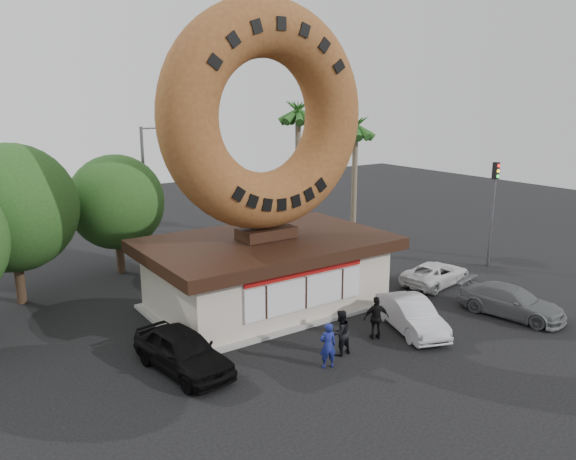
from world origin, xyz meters
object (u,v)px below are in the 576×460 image
(car_grey, at_px, (512,302))
(car_black, at_px, (183,351))
(traffic_signal, at_px, (493,201))
(donut_shop, at_px, (267,270))
(person_left, at_px, (328,345))
(person_right, at_px, (376,318))
(car_white, at_px, (436,274))
(person_center, at_px, (340,333))
(car_silver, at_px, (411,315))
(street_lamp, at_px, (147,188))
(giant_donut, at_px, (265,116))

(car_grey, bearing_deg, car_black, 153.84)
(traffic_signal, relative_size, car_black, 1.32)
(donut_shop, distance_m, car_black, 7.11)
(person_left, xyz_separation_m, person_right, (3.19, 0.85, 0.04))
(car_white, bearing_deg, car_grey, 164.76)
(person_right, bearing_deg, car_white, -131.79)
(person_center, relative_size, car_silver, 0.42)
(donut_shop, xyz_separation_m, person_left, (-1.52, -6.50, -0.90))
(person_left, height_order, person_right, person_right)
(donut_shop, xyz_separation_m, person_center, (-0.47, -5.94, -0.87))
(car_silver, bearing_deg, car_white, 51.45)
(person_right, height_order, car_silver, person_right)
(person_center, bearing_deg, car_black, -24.62)
(car_grey, xyz_separation_m, car_white, (0.56, 4.86, -0.08))
(car_silver, xyz_separation_m, car_white, (5.51, 3.46, -0.10))
(street_lamp, relative_size, car_silver, 1.88)
(person_center, distance_m, car_silver, 3.92)
(giant_donut, bearing_deg, traffic_signal, -8.17)
(person_right, bearing_deg, car_grey, -169.34)
(donut_shop, height_order, traffic_signal, traffic_signal)
(person_left, xyz_separation_m, person_center, (1.05, 0.55, 0.03))
(person_left, bearing_deg, car_white, -140.72)
(person_right, bearing_deg, car_silver, -163.89)
(donut_shop, relative_size, person_right, 6.22)
(traffic_signal, relative_size, person_center, 3.39)
(giant_donut, relative_size, car_silver, 2.36)
(car_grey, bearing_deg, traffic_signal, 31.25)
(car_silver, bearing_deg, car_grey, 3.56)
(car_white, bearing_deg, car_silver, 113.45)
(car_black, bearing_deg, street_lamp, 64.76)
(person_center, xyz_separation_m, person_right, (2.14, 0.29, 0.00))
(street_lamp, height_order, traffic_signal, street_lamp)
(street_lamp, xyz_separation_m, person_center, (1.38, -15.96, -3.59))
(giant_donut, bearing_deg, car_grey, -41.10)
(traffic_signal, bearing_deg, person_center, -164.74)
(giant_donut, relative_size, car_grey, 2.15)
(traffic_signal, distance_m, person_left, 16.44)
(traffic_signal, bearing_deg, giant_donut, 171.83)
(donut_shop, relative_size, car_silver, 2.64)
(car_silver, xyz_separation_m, car_grey, (4.95, -1.39, -0.02))
(traffic_signal, xyz_separation_m, car_black, (-19.97, -1.74, -3.08))
(person_right, distance_m, car_grey, 6.93)
(giant_donut, xyz_separation_m, person_center, (-0.47, -5.96, -7.91))
(person_right, relative_size, car_black, 0.39)
(person_center, xyz_separation_m, car_grey, (8.87, -1.36, -0.22))
(person_left, relative_size, car_white, 0.40)
(street_lamp, relative_size, person_left, 4.62)
(car_black, xyz_separation_m, car_white, (14.92, 1.29, -0.19))
(giant_donut, height_order, traffic_signal, giant_donut)
(person_right, bearing_deg, person_left, 39.33)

